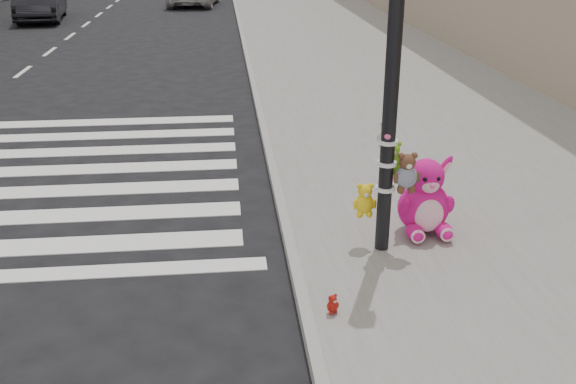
{
  "coord_description": "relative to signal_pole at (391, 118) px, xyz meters",
  "views": [
    {
      "loc": [
        0.83,
        -4.73,
        3.62
      ],
      "look_at": [
        1.54,
        2.14,
        0.75
      ],
      "focal_mm": 40.0,
      "sensor_mm": 36.0,
      "label": 1
    }
  ],
  "objects": [
    {
      "name": "ground",
      "position": [
        -2.62,
        -1.82,
        -1.71
      ],
      "size": [
        120.0,
        120.0,
        0.0
      ],
      "primitive_type": "plane",
      "color": "black",
      "rests_on": "ground"
    },
    {
      "name": "sidewalk_near",
      "position": [
        2.38,
        8.18,
        -1.64
      ],
      "size": [
        7.0,
        80.0,
        0.14
      ],
      "primitive_type": "cube",
      "color": "slate",
      "rests_on": "ground"
    },
    {
      "name": "red_teddy",
      "position": [
        -0.82,
        -1.32,
        -1.46
      ],
      "size": [
        0.17,
        0.15,
        0.21
      ],
      "primitive_type": null,
      "rotation": [
        0.0,
        0.0,
        0.48
      ],
      "color": "#AA1711",
      "rests_on": "sidewalk_near"
    },
    {
      "name": "signal_pole",
      "position": [
        0.0,
        0.0,
        0.0
      ],
      "size": [
        0.72,
        0.5,
        4.0
      ],
      "color": "black",
      "rests_on": "sidewalk_near"
    },
    {
      "name": "car_dark_far",
      "position": [
        -9.12,
        21.61,
        -0.94
      ],
      "size": [
        2.22,
        4.85,
        1.54
      ],
      "primitive_type": "imported",
      "rotation": [
        0.0,
        0.0,
        0.13
      ],
      "color": "black",
      "rests_on": "ground"
    },
    {
      "name": "pink_bunny",
      "position": [
        0.58,
        0.35,
        -1.16
      ],
      "size": [
        0.7,
        0.73,
        0.99
      ],
      "rotation": [
        0.0,
        0.0,
        0.03
      ],
      "color": "#DE1283",
      "rests_on": "sidewalk_near"
    },
    {
      "name": "curb_edge",
      "position": [
        -1.07,
        8.18,
        -1.64
      ],
      "size": [
        0.12,
        80.0,
        0.15
      ],
      "primitive_type": "cube",
      "color": "gray",
      "rests_on": "ground"
    }
  ]
}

